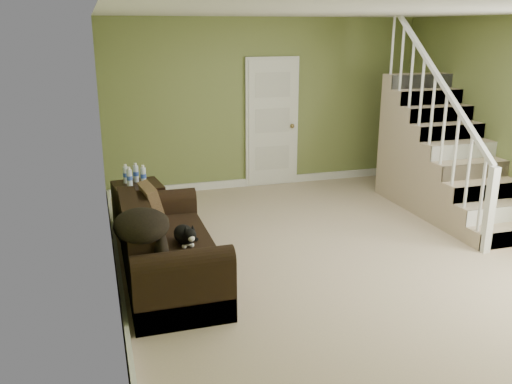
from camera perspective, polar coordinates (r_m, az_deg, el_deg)
floor at (r=6.40m, az=8.45°, el=-5.72°), size 5.00×5.50×0.01m
ceiling at (r=5.92m, az=9.58°, el=18.20°), size 5.00×5.50×0.01m
wall_back at (r=8.55m, az=0.97°, el=9.25°), size 5.00×0.04×2.60m
wall_left at (r=5.45m, az=-15.57°, el=4.16°), size 0.04×5.50×2.60m
baseboard_back at (r=8.78m, az=0.99°, el=1.17°), size 5.00×0.04×0.12m
baseboard_left at (r=5.84m, az=-14.31°, el=-7.77°), size 0.04×5.50×0.12m
baseboard_right at (r=7.72m, az=25.36°, el=-2.77°), size 0.04×5.50×0.12m
door at (r=8.59m, az=1.70°, el=7.29°), size 0.86×0.12×2.02m
staircase at (r=7.99m, az=18.78°, el=2.97°), size 1.00×2.51×2.82m
sofa at (r=5.49m, az=-9.55°, el=-6.29°), size 0.87×2.01×0.79m
side_table at (r=6.71m, az=-12.24°, el=-1.78°), size 0.61×0.61×0.89m
cat at (r=5.28m, az=-7.47°, el=-4.55°), size 0.27×0.51×0.25m
banana at (r=5.32m, az=-7.28°, el=-5.19°), size 0.13×0.19×0.05m
throw_pillow at (r=5.96m, az=-10.79°, el=-1.40°), size 0.28×0.49×0.48m
throw_blanket at (r=4.76m, az=-11.98°, el=-3.43°), size 0.47×0.62×0.26m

